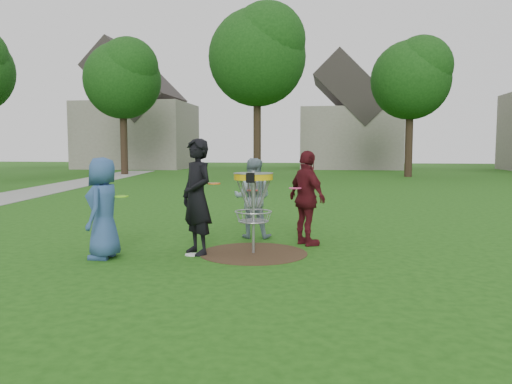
# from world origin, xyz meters

# --- Properties ---
(ground) EXTENTS (100.00, 100.00, 0.00)m
(ground) POSITION_xyz_m (0.00, 0.00, 0.00)
(ground) COLOR #19470F
(ground) RESTS_ON ground
(dirt_patch) EXTENTS (1.80, 1.80, 0.01)m
(dirt_patch) POSITION_xyz_m (0.00, 0.00, 0.00)
(dirt_patch) COLOR #47331E
(dirt_patch) RESTS_ON ground
(concrete_path) EXTENTS (7.75, 39.92, 0.02)m
(concrete_path) POSITION_xyz_m (-10.00, 8.00, 0.01)
(concrete_path) COLOR #9E9E99
(concrete_path) RESTS_ON ground
(player_blue) EXTENTS (0.54, 0.81, 1.61)m
(player_blue) POSITION_xyz_m (-2.30, -0.69, 0.80)
(player_blue) COLOR #2E4D7E
(player_blue) RESTS_ON ground
(player_black) EXTENTS (0.81, 0.81, 1.91)m
(player_black) POSITION_xyz_m (-0.91, -0.17, 0.95)
(player_black) COLOR black
(player_black) RESTS_ON ground
(player_grey) EXTENTS (0.78, 0.62, 1.55)m
(player_grey) POSITION_xyz_m (-0.23, 1.46, 0.78)
(player_grey) COLOR gray
(player_grey) RESTS_ON ground
(player_maroon) EXTENTS (0.93, 1.05, 1.71)m
(player_maroon) POSITION_xyz_m (0.85, 0.83, 0.85)
(player_maroon) COLOR #501218
(player_maroon) RESTS_ON ground
(disc_on_grass) EXTENTS (0.22, 0.22, 0.02)m
(disc_on_grass) POSITION_xyz_m (-0.98, -0.29, 0.01)
(disc_on_grass) COLOR white
(disc_on_grass) RESTS_ON ground
(disc_golf_basket) EXTENTS (0.66, 0.67, 1.38)m
(disc_golf_basket) POSITION_xyz_m (0.00, -0.00, 1.02)
(disc_golf_basket) COLOR #9EA0A5
(disc_golf_basket) RESTS_ON ground
(held_discs) EXTENTS (2.90, 2.01, 0.23)m
(held_discs) POSITION_xyz_m (-0.55, 0.27, 1.04)
(held_discs) COLOR #85F91B
(held_discs) RESTS_ON ground
(tree_row) EXTENTS (51.20, 17.42, 9.90)m
(tree_row) POSITION_xyz_m (0.44, 20.67, 6.21)
(tree_row) COLOR #38281C
(tree_row) RESTS_ON ground
(house_row) EXTENTS (44.50, 10.65, 11.62)m
(house_row) POSITION_xyz_m (4.78, 33.07, 4.14)
(house_row) COLOR gray
(house_row) RESTS_ON ground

